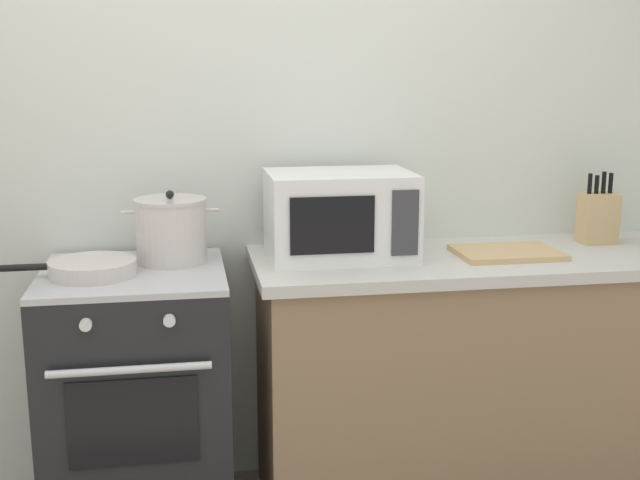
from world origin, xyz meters
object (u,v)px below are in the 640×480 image
Objects in this scene: microwave at (340,215)px; cutting_board at (507,253)px; stock_pot at (171,230)px; frying_pan at (91,268)px; knife_block at (598,217)px; stove at (139,401)px.

microwave is 0.61m from cutting_board.
stock_pot is 0.31m from frying_pan.
stock_pot is 1.18m from cutting_board.
frying_pan is at bearing -174.31° from knife_block.
stove is 2.81× the size of stock_pot.
frying_pan is 0.96× the size of microwave.
microwave reaches higher than frying_pan.
stove is at bearing -141.84° from stock_pot.
knife_block is (1.59, 0.04, -0.01)m from stock_pot.
cutting_board is at bearing -4.89° from stock_pot.
stock_pot reaches higher than stove.
microwave is (0.84, 0.12, 0.12)m from frying_pan.
stove is 1.84× the size of microwave.
stock_pot is at bearing 177.81° from microwave.
frying_pan is at bearing -171.72° from microwave.
microwave reaches higher than stock_pot.
microwave is (0.58, -0.02, 0.04)m from stock_pot.
frying_pan is at bearing -178.24° from cutting_board.
stove is 0.94m from microwave.
microwave reaches higher than stove.
stock_pot is 1.20× the size of knife_block.
microwave is 1.39× the size of cutting_board.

